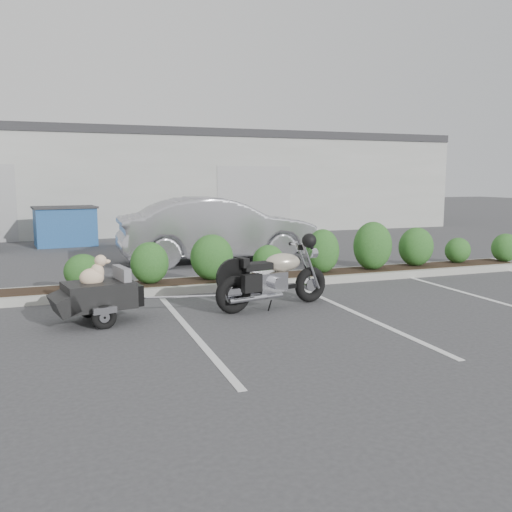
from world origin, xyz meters
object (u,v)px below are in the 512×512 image
object	(u,v)px
dumpster	(65,226)
pet_trailer	(98,294)
sedan	(219,230)
motorcycle	(274,278)

from	to	relation	value
dumpster	pet_trailer	bearing A→B (deg)	-94.80
dumpster	sedan	bearing A→B (deg)	-60.02
pet_trailer	dumpster	size ratio (longest dim) A/B	0.85
pet_trailer	motorcycle	bearing A→B (deg)	-12.28
sedan	dumpster	world-z (taller)	sedan
motorcycle	pet_trailer	bearing A→B (deg)	167.72
motorcycle	dumpster	distance (m)	10.55
sedan	dumpster	distance (m)	6.13
sedan	motorcycle	bearing A→B (deg)	174.75
motorcycle	pet_trailer	distance (m)	2.79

